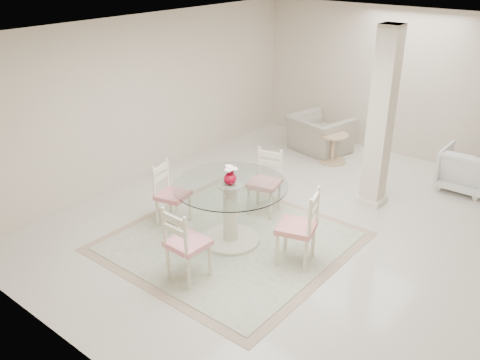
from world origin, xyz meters
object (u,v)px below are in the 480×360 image
Objects in this scene: side_table at (333,149)px; column at (381,119)px; dining_table at (230,213)px; dining_chair_north at (266,177)px; dining_chair_east at (302,222)px; dining_chair_south at (183,240)px; armchair_white at (466,169)px; red_vase at (230,175)px; dining_chair_west at (169,189)px; recliner_taupe at (319,134)px.

column is at bearing -38.91° from side_table.
dining_table is at bearing -112.60° from column.
dining_chair_north is (-0.16, 1.01, 0.12)m from dining_table.
dining_table is 1.03m from dining_chair_east.
dining_chair_north is 0.99× the size of dining_chair_south.
dining_chair_east reaches higher than dining_chair_south.
dining_table is 1.93× the size of armchair_white.
column is at bearing 67.42° from red_vase.
dining_chair_west is (-2.01, -0.32, -0.05)m from dining_chair_east.
column is at bearing 155.72° from recliner_taupe.
dining_table is 0.55m from red_vase.
dining_chair_west is (-1.96, -2.45, -0.81)m from column.
dining_chair_west is 3.56m from side_table.
dining_chair_east is 1.04× the size of dining_chair_south.
column is 1.95m from armchair_white.
dining_chair_east is 3.63m from armchair_white.
red_vase is (0.00, -0.00, 0.55)m from dining_table.
dining_chair_north reaches higher than dining_chair_west.
dining_chair_north is 0.99× the size of recliner_taupe.
dining_chair_north is 1.04× the size of dining_chair_west.
side_table is (-0.48, 4.34, -0.32)m from dining_chair_south.
column is 2.51m from red_vase.
red_vase is 1.10m from dining_chair_east.
column is 1.81× the size of dining_table.
dining_chair_east is 3.95m from recliner_taupe.
recliner_taupe is at bearing 102.92° from red_vase.
dining_chair_west is 1.33× the size of armchair_white.
red_vase reaches higher than dining_chair_north.
dining_chair_west is (-0.85, -1.16, -0.02)m from dining_chair_north.
column reaches higher than dining_chair_north.
dining_table is at bearing -94.13° from dining_chair_west.
red_vase is at bearing 115.82° from recliner_taupe.
red_vase is 1.11m from dining_chair_west.
red_vase is (-0.95, -2.29, -0.36)m from column.
dining_table is 5.82× the size of red_vase.
dining_chair_west is at bearing -98.37° from dining_chair_east.
dining_chair_east reaches higher than dining_chair_north.
dining_chair_north is (-0.16, 1.01, -0.42)m from red_vase.
red_vase is at bearing -94.87° from dining_chair_north.
side_table is at bearing 160.64° from recliner_taupe.
red_vase is at bearing -98.18° from dining_chair_east.
side_table is at bearing -82.57° from dining_chair_south.
armchair_white reaches higher than side_table.
red_vase is 0.33× the size of armchair_white.
dining_chair_south is at bearing -82.20° from red_vase.
dining_chair_north is at bearing -143.26° from dining_chair_east.
recliner_taupe is (-0.84, 3.65, -0.64)m from red_vase.
recliner_taupe is 0.59m from side_table.
dining_chair_east is 1.45× the size of armchair_white.
armchair_white is (2.06, 2.66, -0.21)m from dining_chair_north.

